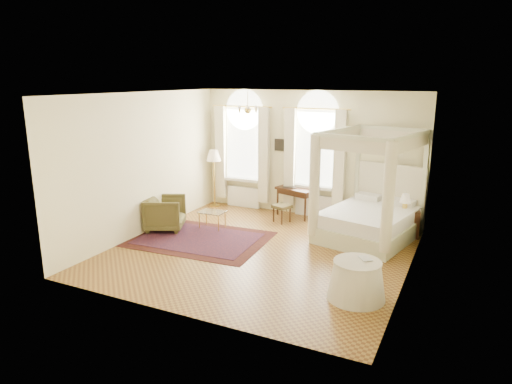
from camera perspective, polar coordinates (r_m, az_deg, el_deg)
ground at (r=9.85m, az=0.58°, el=-7.37°), size 6.00×6.00×0.00m
room_walls at (r=9.31m, az=0.61°, el=4.05°), size 6.00×6.00×6.00m
window_left at (r=12.76m, az=-1.63°, el=4.54°), size 1.62×0.27×3.29m
window_right at (r=11.96m, az=7.36°, el=3.78°), size 1.62×0.27×3.29m
chandelier at (r=10.67m, az=-1.04°, el=10.34°), size 0.51×0.45×0.50m
wall_pictures at (r=12.02m, az=7.06°, el=5.79°), size 2.54×0.03×0.39m
canopy_bed at (r=10.71m, az=13.91°, el=-2.82°), size 2.30×2.63×2.48m
nightstand at (r=11.19m, az=18.51°, el=-3.72°), size 0.54×0.50×0.64m
nightstand_lamp at (r=11.04m, az=18.17°, el=-0.88°), size 0.25×0.25×0.37m
writing_desk at (r=12.11m, az=5.03°, el=-0.02°), size 1.14×0.80×0.78m
laptop at (r=12.11m, az=4.20°, el=0.62°), size 0.40×0.31×0.03m
stool at (r=11.67m, az=3.26°, el=-1.97°), size 0.52×0.52×0.46m
armchair at (r=11.29m, az=-11.28°, el=-2.62°), size 1.18×1.17×0.82m
coffee_table at (r=11.24m, az=-5.51°, el=-2.65°), size 0.63×0.45×0.42m
floor_lamp at (r=12.95m, az=-5.31°, el=4.20°), size 0.42×0.42×1.63m
oriental_rug at (r=10.63m, az=-7.25°, el=-5.80°), size 3.25×2.43×0.01m
side_table at (r=7.92m, az=12.46°, el=-10.71°), size 0.97×0.97×0.66m
book at (r=7.86m, az=12.91°, el=-8.15°), size 0.29×0.30×0.02m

